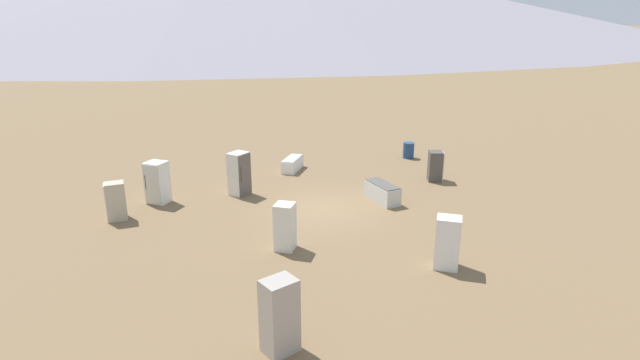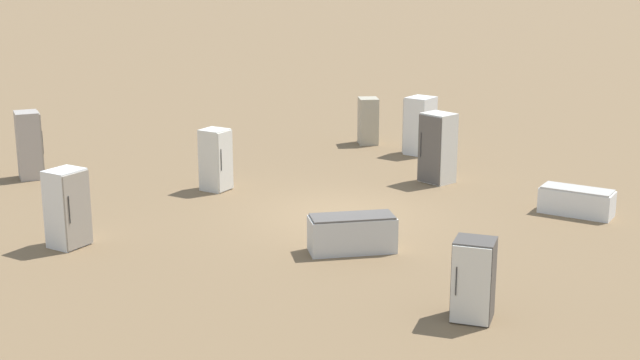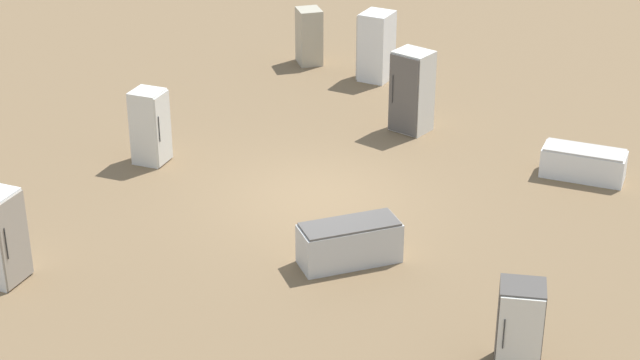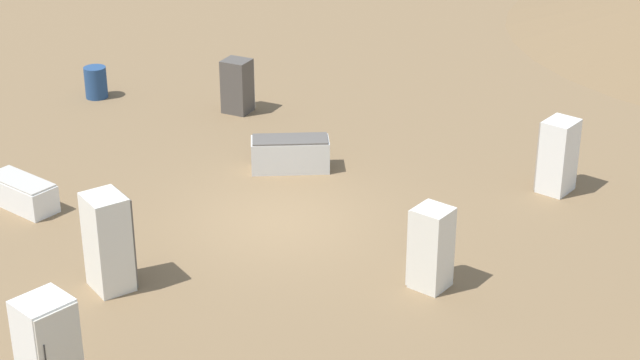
{
  "view_description": "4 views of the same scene",
  "coord_description": "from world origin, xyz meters",
  "px_view_note": "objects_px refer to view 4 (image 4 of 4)",
  "views": [
    {
      "loc": [
        -16.58,
        8.88,
        7.36
      ],
      "look_at": [
        -1.04,
        0.69,
        1.62
      ],
      "focal_mm": 28.0,
      "sensor_mm": 36.0,
      "label": 1
    },
    {
      "loc": [
        -4.69,
        -19.6,
        6.13
      ],
      "look_at": [
        -0.63,
        -0.52,
        1.01
      ],
      "focal_mm": 50.0,
      "sensor_mm": 36.0,
      "label": 2
    },
    {
      "loc": [
        -6.82,
        -17.74,
        9.58
      ],
      "look_at": [
        -0.29,
        -0.89,
        0.83
      ],
      "focal_mm": 60.0,
      "sensor_mm": 36.0,
      "label": 3
    },
    {
      "loc": [
        0.75,
        19.83,
        10.19
      ],
      "look_at": [
        -0.78,
        1.03,
        1.4
      ],
      "focal_mm": 60.0,
      "sensor_mm": 36.0,
      "label": 4
    }
  ],
  "objects_px": {
    "discarded_fridge_0": "(48,350)",
    "discarded_fridge_1": "(290,154)",
    "discarded_fridge_2": "(431,248)",
    "rusty_barrel": "(96,82)",
    "discarded_fridge_3": "(558,156)",
    "discarded_fridge_6": "(109,242)",
    "discarded_fridge_7": "(22,193)",
    "discarded_fridge_5": "(238,86)"
  },
  "relations": [
    {
      "from": "discarded_fridge_2",
      "to": "discarded_fridge_7",
      "type": "distance_m",
      "value": 9.04
    },
    {
      "from": "discarded_fridge_0",
      "to": "discarded_fridge_1",
      "type": "xyz_separation_m",
      "value": [
        -4.19,
        -8.34,
        -0.49
      ]
    },
    {
      "from": "discarded_fridge_3",
      "to": "discarded_fridge_6",
      "type": "bearing_deg",
      "value": 153.68
    },
    {
      "from": "discarded_fridge_0",
      "to": "discarded_fridge_3",
      "type": "distance_m",
      "value": 12.03
    },
    {
      "from": "discarded_fridge_1",
      "to": "rusty_barrel",
      "type": "relative_size",
      "value": 2.1
    },
    {
      "from": "discarded_fridge_3",
      "to": "discarded_fridge_6",
      "type": "distance_m",
      "value": 9.96
    },
    {
      "from": "discarded_fridge_0",
      "to": "rusty_barrel",
      "type": "bearing_deg",
      "value": -127.92
    },
    {
      "from": "discarded_fridge_2",
      "to": "discarded_fridge_3",
      "type": "relative_size",
      "value": 0.97
    },
    {
      "from": "discarded_fridge_2",
      "to": "rusty_barrel",
      "type": "distance_m",
      "value": 12.84
    },
    {
      "from": "discarded_fridge_1",
      "to": "discarded_fridge_5",
      "type": "relative_size",
      "value": 1.27
    },
    {
      "from": "discarded_fridge_5",
      "to": "discarded_fridge_7",
      "type": "relative_size",
      "value": 0.84
    },
    {
      "from": "discarded_fridge_6",
      "to": "rusty_barrel",
      "type": "xyz_separation_m",
      "value": [
        1.37,
        -10.16,
        -0.51
      ]
    },
    {
      "from": "discarded_fridge_1",
      "to": "rusty_barrel",
      "type": "height_order",
      "value": "rusty_barrel"
    },
    {
      "from": "rusty_barrel",
      "to": "discarded_fridge_3",
      "type": "bearing_deg",
      "value": 147.84
    },
    {
      "from": "discarded_fridge_0",
      "to": "discarded_fridge_1",
      "type": "height_order",
      "value": "discarded_fridge_0"
    },
    {
      "from": "discarded_fridge_1",
      "to": "discarded_fridge_3",
      "type": "bearing_deg",
      "value": -104.07
    },
    {
      "from": "discarded_fridge_0",
      "to": "discarded_fridge_7",
      "type": "relative_size",
      "value": 1.04
    },
    {
      "from": "discarded_fridge_5",
      "to": "discarded_fridge_1",
      "type": "bearing_deg",
      "value": -42.43
    },
    {
      "from": "discarded_fridge_5",
      "to": "discarded_fridge_6",
      "type": "relative_size",
      "value": 0.75
    },
    {
      "from": "discarded_fridge_1",
      "to": "discarded_fridge_3",
      "type": "xyz_separation_m",
      "value": [
        -5.76,
        1.59,
        0.44
      ]
    },
    {
      "from": "rusty_barrel",
      "to": "discarded_fridge_7",
      "type": "bearing_deg",
      "value": 82.57
    },
    {
      "from": "discarded_fridge_6",
      "to": "discarded_fridge_7",
      "type": "distance_m",
      "value": 4.23
    },
    {
      "from": "discarded_fridge_6",
      "to": "discarded_fridge_0",
      "type": "bearing_deg",
      "value": -40.2
    },
    {
      "from": "discarded_fridge_3",
      "to": "discarded_fridge_2",
      "type": "bearing_deg",
      "value": -178.41
    },
    {
      "from": "discarded_fridge_0",
      "to": "rusty_barrel",
      "type": "xyz_separation_m",
      "value": [
        0.77,
        -13.49,
        -0.45
      ]
    },
    {
      "from": "discarded_fridge_7",
      "to": "rusty_barrel",
      "type": "xyz_separation_m",
      "value": [
        -0.86,
        -6.61,
        0.11
      ]
    },
    {
      "from": "discarded_fridge_1",
      "to": "discarded_fridge_7",
      "type": "distance_m",
      "value": 6.0
    },
    {
      "from": "discarded_fridge_0",
      "to": "discarded_fridge_1",
      "type": "bearing_deg",
      "value": -157.87
    },
    {
      "from": "discarded_fridge_7",
      "to": "rusty_barrel",
      "type": "relative_size",
      "value": 1.97
    },
    {
      "from": "rusty_barrel",
      "to": "discarded_fridge_0",
      "type": "bearing_deg",
      "value": 93.25
    },
    {
      "from": "discarded_fridge_0",
      "to": "discarded_fridge_2",
      "type": "xyz_separation_m",
      "value": [
        -6.47,
        -2.89,
        -0.07
      ]
    },
    {
      "from": "discarded_fridge_3",
      "to": "discarded_fridge_5",
      "type": "distance_m",
      "value": 8.76
    },
    {
      "from": "discarded_fridge_1",
      "to": "rusty_barrel",
      "type": "distance_m",
      "value": 7.15
    },
    {
      "from": "discarded_fridge_7",
      "to": "discarded_fridge_1",
      "type": "bearing_deg",
      "value": 147.25
    },
    {
      "from": "discarded_fridge_3",
      "to": "discarded_fridge_5",
      "type": "xyz_separation_m",
      "value": [
        6.91,
        -5.39,
        -0.12
      ]
    },
    {
      "from": "discarded_fridge_1",
      "to": "discarded_fridge_2",
      "type": "xyz_separation_m",
      "value": [
        -2.28,
        5.45,
        0.42
      ]
    },
    {
      "from": "discarded_fridge_0",
      "to": "discarded_fridge_5",
      "type": "xyz_separation_m",
      "value": [
        -3.04,
        -12.14,
        -0.17
      ]
    },
    {
      "from": "discarded_fridge_2",
      "to": "rusty_barrel",
      "type": "height_order",
      "value": "discarded_fridge_2"
    },
    {
      "from": "discarded_fridge_2",
      "to": "discarded_fridge_6",
      "type": "height_order",
      "value": "discarded_fridge_6"
    },
    {
      "from": "discarded_fridge_0",
      "to": "discarded_fridge_6",
      "type": "bearing_deg",
      "value": -141.38
    },
    {
      "from": "discarded_fridge_0",
      "to": "discarded_fridge_6",
      "type": "relative_size",
      "value": 0.93
    },
    {
      "from": "discarded_fridge_7",
      "to": "rusty_barrel",
      "type": "bearing_deg",
      "value": -144.26
    }
  ]
}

